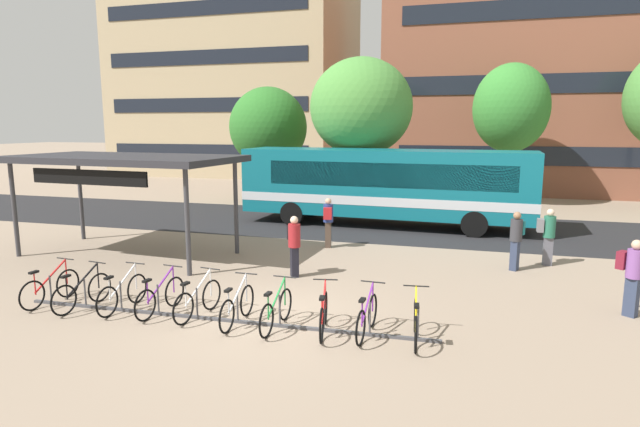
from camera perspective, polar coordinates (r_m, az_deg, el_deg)
The scene contains 25 objects.
ground at distance 11.87m, azimuth -5.76°, elevation -11.09°, with size 200.00×200.00×0.00m, color gray.
bus_lane_asphalt at distance 22.35m, azimuth 4.96°, elevation -1.21°, with size 80.00×7.20×0.01m, color #232326.
city_bus at distance 21.96m, azimuth 6.94°, elevation 3.24°, with size 12.13×3.16×3.20m.
bike_rack at distance 11.72m, azimuth -11.19°, elevation -11.02°, with size 9.53×0.33×0.70m.
parked_bicycle_red_0 at distance 14.00m, azimuth -27.46°, elevation -7.26°, with size 0.52×1.72×0.99m.
parked_bicycle_black_1 at distance 13.32m, azimuth -24.63°, elevation -7.87°, with size 0.52×1.72×0.99m.
parked_bicycle_white_2 at distance 12.87m, azimuth -20.84°, elevation -8.22°, with size 0.52×1.72×0.99m.
parked_bicycle_purple_3 at distance 12.36m, azimuth -17.11°, elevation -8.74°, with size 0.52×1.72×0.99m.
parked_bicycle_white_4 at distance 11.93m, azimuth -13.25°, elevation -9.24°, with size 0.52×1.71×0.99m.
parked_bicycle_silver_5 at distance 11.36m, azimuth -9.06°, elevation -10.07°, with size 0.52×1.72×0.99m.
parked_bicycle_green_6 at distance 11.03m, azimuth -4.82°, elevation -10.59°, with size 0.52×1.72×0.99m.
parked_bicycle_red_7 at distance 10.78m, azimuth 0.39°, elevation -11.04°, with size 0.54×1.70×0.99m.
parked_bicycle_purple_8 at distance 10.68m, azimuth 5.17°, elevation -11.28°, with size 0.52×1.72×0.99m.
parked_bicycle_yellow_9 at distance 10.53m, azimuth 10.44°, elevation -11.72°, with size 0.52×1.72×0.99m.
transit_shelter at distance 17.76m, azimuth -20.83°, elevation 5.37°, with size 7.49×4.04×3.24m.
commuter_grey_pack_0 at distance 17.08m, azimuth 23.71°, elevation -1.96°, with size 0.52×0.34×1.73m.
commuter_teal_pack_1 at distance 16.16m, azimuth 20.73°, elevation -2.38°, with size 0.49×0.60×1.74m.
commuter_black_pack_2 at distance 14.48m, azimuth -2.86°, elevation -3.12°, with size 0.53×0.61×1.73m.
commuter_maroon_pack_3 at distance 13.40m, azimuth 31.06°, elevation -5.54°, with size 0.60×0.57×1.74m.
commuter_red_pack_4 at distance 17.91m, azimuth 0.90°, elevation -0.62°, with size 0.40×0.57×1.73m.
street_tree_0 at distance 29.19m, azimuth 20.22°, elevation 10.78°, with size 3.86×3.86×7.37m.
street_tree_2 at distance 25.07m, azimuth 4.54°, elevation 11.55°, with size 4.83×4.83×7.35m.
street_tree_3 at distance 29.29m, azimuth -5.70°, elevation 9.40°, with size 4.29×4.29×6.30m.
building_left_wing at distance 48.57m, azimuth -8.78°, elevation 15.24°, with size 19.11×13.10×18.07m.
building_right_wing at distance 39.37m, azimuth 23.92°, elevation 14.62°, with size 20.80×12.81×16.33m.
Camera 1 is at (4.16, -10.29, 4.19)m, focal length 29.17 mm.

